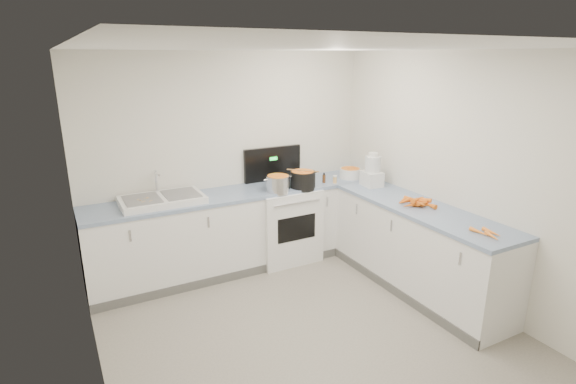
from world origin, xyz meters
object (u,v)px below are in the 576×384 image
steel_pot (278,184)px  mixing_bowl (350,173)px  spice_jar (335,180)px  extract_bottle (324,179)px  food_processor (372,172)px  sink (162,199)px  stove (284,222)px  black_pot (303,180)px

steel_pot → mixing_bowl: (1.08, 0.08, -0.02)m
spice_jar → extract_bottle: bearing=142.2°
mixing_bowl → extract_bottle: 0.42m
mixing_bowl → food_processor: size_ratio=0.66×
steel_pot → spice_jar: size_ratio=3.42×
sink → steel_pot: size_ratio=3.11×
steel_pot → extract_bottle: steel_pot is taller
mixing_bowl → extract_bottle: mixing_bowl is taller
stove → steel_pot: bearing=-132.5°
mixing_bowl → spice_jar: 0.33m
stove → mixing_bowl: (0.92, -0.09, 0.53)m
spice_jar → food_processor: food_processor is taller
sink → spice_jar: size_ratio=10.65×
black_pot → food_processor: bearing=-24.5°
steel_pot → black_pot: black_pot is taller
mixing_bowl → food_processor: (0.01, -0.43, 0.11)m
sink → extract_bottle: 1.96m
sink → mixing_bowl: bearing=-2.6°
food_processor → steel_pot: bearing=162.5°
black_pot → mixing_bowl: bearing=6.1°
mixing_bowl → food_processor: food_processor is taller
steel_pot → spice_jar: (0.77, -0.03, -0.04)m
spice_jar → sink: bearing=173.9°
extract_bottle → steel_pot: bearing=-175.4°
stove → sink: (-1.45, 0.02, 0.50)m
spice_jar → black_pot: bearing=175.9°
food_processor → sink: bearing=167.3°
black_pot → extract_bottle: 0.34m
mixing_bowl → spice_jar: (-0.31, -0.11, -0.02)m
stove → steel_pot: stove is taller
extract_bottle → spice_jar: extract_bottle is taller
black_pot → sink: bearing=173.3°
stove → mixing_bowl: bearing=-5.8°
sink → spice_jar: bearing=-6.1°
sink → extract_bottle: size_ratio=8.65×
sink → spice_jar: (2.06, -0.22, 0.00)m
spice_jar → food_processor: size_ratio=0.20×
stove → spice_jar: (0.61, -0.20, 0.51)m
black_pot → spice_jar: (0.44, -0.03, -0.05)m
black_pot → mixing_bowl: black_pot is taller
food_processor → mixing_bowl: bearing=91.4°
sink → food_processor: (2.38, -0.53, 0.14)m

